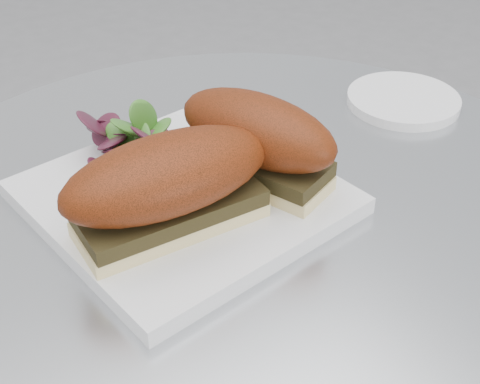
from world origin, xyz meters
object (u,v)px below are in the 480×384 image
object	(u,v)px
plate	(184,197)
saucer	(403,100)
sandwich_right	(257,138)
sandwich_left	(168,184)

from	to	relation	value
plate	saucer	distance (m)	0.30
plate	sandwich_right	size ratio (longest dim) A/B	1.41
sandwich_right	saucer	world-z (taller)	sandwich_right
sandwich_left	sandwich_right	bearing A→B (deg)	12.98
sandwich_left	sandwich_right	distance (m)	0.10
saucer	sandwich_right	bearing A→B (deg)	-164.77
sandwich_right	saucer	distance (m)	0.25
sandwich_left	saucer	bearing A→B (deg)	13.60
saucer	sandwich_left	bearing A→B (deg)	-165.03
saucer	plate	bearing A→B (deg)	-171.02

